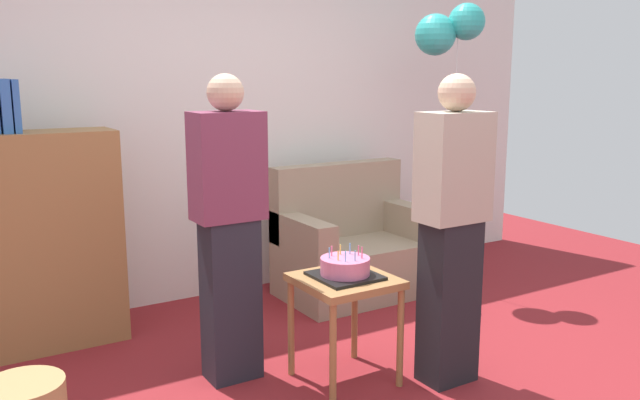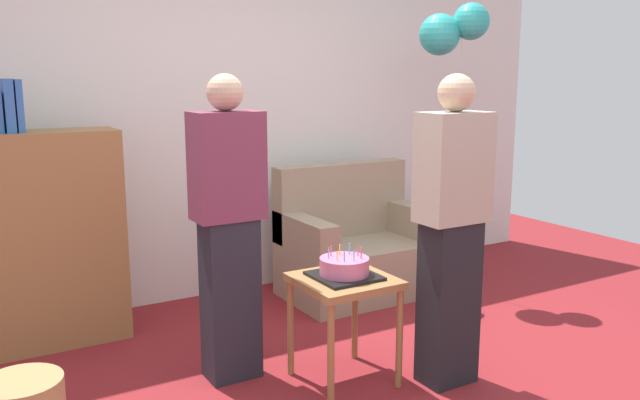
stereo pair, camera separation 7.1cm
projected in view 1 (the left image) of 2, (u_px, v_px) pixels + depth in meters
ground_plane at (383, 400)px, 3.34m from camera, size 8.00×8.00×0.00m
wall_back at (216, 113)px, 4.79m from camera, size 6.00×0.10×2.70m
couch at (352, 248)px, 4.93m from camera, size 1.10×0.70×0.96m
bookshelf at (49, 237)px, 3.92m from camera, size 0.80×0.36×1.60m
side_table at (345, 293)px, 3.47m from camera, size 0.48×0.48×0.58m
birthday_cake at (345, 268)px, 3.44m from camera, size 0.32×0.32×0.17m
person_blowing_candles at (229, 228)px, 3.45m from camera, size 0.36×0.22×1.63m
person_holding_cake at (452, 230)px, 3.41m from camera, size 0.36×0.22×1.63m
handbag at (459, 300)px, 4.51m from camera, size 0.28×0.14×0.20m
balloon_bunch at (448, 29)px, 4.76m from camera, size 0.47×0.40×2.13m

